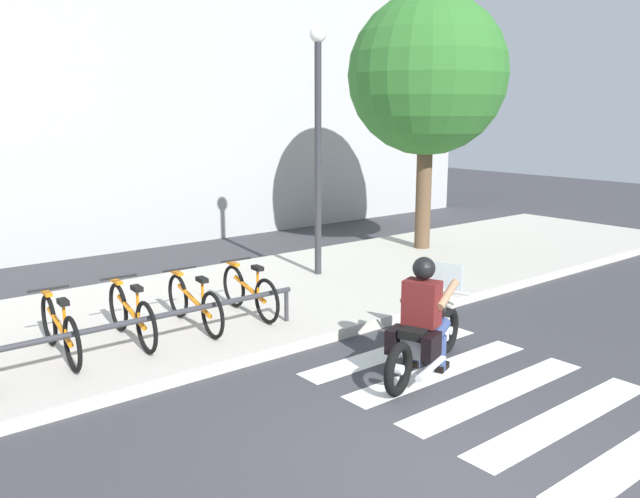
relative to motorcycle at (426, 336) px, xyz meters
The scene contains 16 objects.
ground_plane 2.18m from the motorcycle, 127.40° to the right, with size 48.00×48.00×0.00m, color #38383D.
sidewalk 3.90m from the motorcycle, 109.55° to the left, with size 24.00×4.40×0.15m, color #B7B2A8.
crosswalk_stripe_2 1.76m from the motorcycle, 84.40° to the right, with size 2.80×0.40×0.01m, color white.
crosswalk_stripe_3 1.02m from the motorcycle, 79.49° to the right, with size 2.80×0.40×0.01m, color white.
crosswalk_stripe_4 0.49m from the motorcycle, 30.37° to the right, with size 2.80×0.40×0.01m, color white.
crosswalk_stripe_5 0.85m from the motorcycle, 76.67° to the left, with size 2.80×0.40×0.01m, color white.
motorcycle is the anchor object (origin of this frame).
rider 0.37m from the motorcycle, 162.80° to the right, with size 0.74×0.68×1.42m.
bicycle_1 4.32m from the motorcycle, 140.13° to the left, with size 0.48×1.70×0.78m.
bicycle_2 3.69m from the motorcycle, 131.28° to the left, with size 0.48×1.68×0.78m.
bicycle_3 3.17m from the motorcycle, 119.19° to the left, with size 0.48×1.72×0.75m.
bicycle_4 2.85m from the motorcycle, 103.47° to the left, with size 0.48×1.59×0.77m.
bike_rack 3.29m from the motorcycle, 137.66° to the left, with size 4.14×0.07×0.49m.
street_lamp 4.90m from the motorcycle, 68.15° to the left, with size 0.28×0.28×4.44m.
tree_near_rack 7.34m from the motorcycle, 42.75° to the left, with size 3.27×3.27×5.40m.
building_backdrop 9.97m from the motorcycle, 97.90° to the left, with size 24.00×1.20×7.32m, color #A4A4A4.
Camera 1 is at (-4.21, -3.15, 3.02)m, focal length 36.47 mm.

